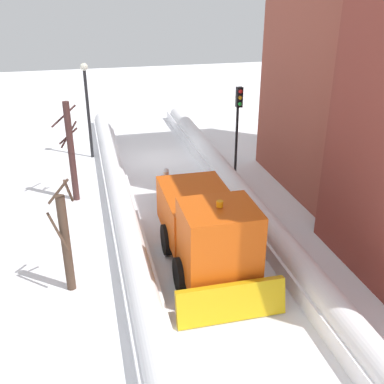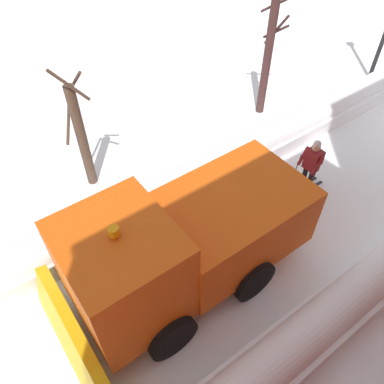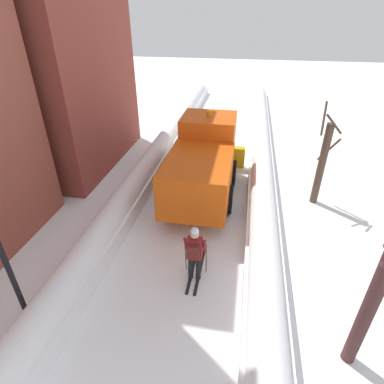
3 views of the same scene
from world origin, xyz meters
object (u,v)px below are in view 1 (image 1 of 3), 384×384
object	(u,v)px
skier	(166,186)
traffic_light_pole	(238,117)
street_lamp	(87,99)
bare_tree_mid	(66,241)
bare_tree_near	(71,151)
plow_truck	(206,228)

from	to	relation	value
skier	traffic_light_pole	world-z (taller)	traffic_light_pole
street_lamp	bare_tree_mid	world-z (taller)	street_lamp
traffic_light_pole	bare_tree_near	size ratio (longest dim) A/B	1.04
traffic_light_pole	skier	bearing A→B (deg)	28.36
plow_truck	bare_tree_mid	bearing A→B (deg)	2.71
skier	street_lamp	distance (m)	7.94
bare_tree_mid	bare_tree_near	bearing A→B (deg)	-92.00
plow_truck	bare_tree_near	size ratio (longest dim) A/B	1.36
bare_tree_near	bare_tree_mid	size ratio (longest dim) A/B	1.13
street_lamp	bare_tree_near	distance (m)	5.48
street_lamp	bare_tree_mid	xyz separation A→B (m)	(1.16, 11.99, -1.51)
plow_truck	skier	size ratio (longest dim) A/B	3.31
traffic_light_pole	bare_tree_mid	size ratio (longest dim) A/B	1.17
plow_truck	street_lamp	bearing A→B (deg)	-74.36
skier	bare_tree_near	xyz separation A→B (m)	(3.77, -1.75, 1.26)
skier	street_lamp	bearing A→B (deg)	-68.13
plow_truck	street_lamp	distance (m)	12.35
street_lamp	bare_tree_mid	size ratio (longest dim) A/B	1.30
plow_truck	skier	bearing A→B (deg)	-84.46
skier	traffic_light_pole	bearing A→B (deg)	-151.64
bare_tree_near	traffic_light_pole	bearing A→B (deg)	-177.82
skier	bare_tree_near	world-z (taller)	bare_tree_near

